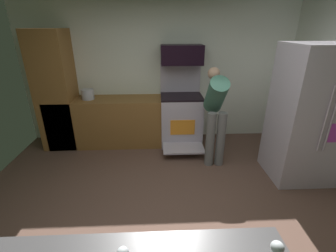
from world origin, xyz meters
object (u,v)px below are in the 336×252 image
(oven_range, at_px, (181,118))
(stock_pot, at_px, (88,94))
(refrigerator, at_px, (308,115))
(microwave, at_px, (182,55))
(wine_glass_mid, at_px, (277,248))
(person_cook, at_px, (216,110))

(oven_range, xyz_separation_m, stock_pot, (-1.71, 0.02, 0.49))
(oven_range, relative_size, refrigerator, 0.77)
(microwave, bearing_deg, oven_range, -90.00)
(wine_glass_mid, bearing_deg, refrigerator, 55.22)
(refrigerator, height_order, person_cook, refrigerator)
(oven_range, xyz_separation_m, microwave, (-0.00, 0.10, 1.16))
(oven_range, bearing_deg, refrigerator, -35.33)
(microwave, height_order, person_cook, microwave)
(oven_range, height_order, person_cook, person_cook)
(refrigerator, bearing_deg, wine_glass_mid, -124.78)
(microwave, relative_size, refrigerator, 0.38)
(microwave, relative_size, wine_glass_mid, 4.52)
(oven_range, bearing_deg, wine_glass_mid, -86.71)
(oven_range, height_order, stock_pot, oven_range)
(wine_glass_mid, bearing_deg, oven_range, 93.29)
(person_cook, distance_m, wine_glass_mid, 2.63)
(wine_glass_mid, height_order, stock_pot, stock_pot)
(stock_pot, bearing_deg, oven_range, -0.54)
(oven_range, relative_size, microwave, 2.02)
(oven_range, xyz_separation_m, wine_glass_mid, (0.19, -3.32, 0.52))
(wine_glass_mid, xyz_separation_m, stock_pot, (-1.90, 3.34, -0.03))
(microwave, distance_m, stock_pot, 1.84)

